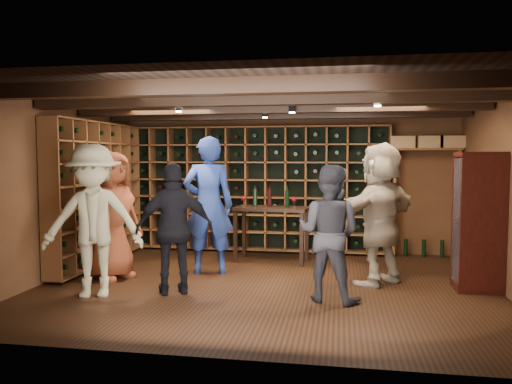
% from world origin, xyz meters
% --- Properties ---
extents(ground, '(6.00, 6.00, 0.00)m').
position_xyz_m(ground, '(0.00, 0.00, 0.00)').
color(ground, black).
rests_on(ground, ground).
extents(room_shell, '(6.00, 6.00, 6.00)m').
position_xyz_m(room_shell, '(0.00, 0.05, 2.42)').
color(room_shell, brown).
rests_on(room_shell, ground).
extents(wine_rack_back, '(4.65, 0.30, 2.20)m').
position_xyz_m(wine_rack_back, '(-0.52, 2.33, 1.15)').
color(wine_rack_back, brown).
rests_on(wine_rack_back, ground).
extents(wine_rack_left, '(0.30, 2.65, 2.20)m').
position_xyz_m(wine_rack_left, '(-2.83, 0.82, 1.15)').
color(wine_rack_left, brown).
rests_on(wine_rack_left, ground).
extents(crate_shelf, '(1.20, 0.32, 2.07)m').
position_xyz_m(crate_shelf, '(2.41, 2.32, 1.57)').
color(crate_shelf, brown).
rests_on(crate_shelf, ground).
extents(display_cabinet, '(0.55, 0.50, 1.75)m').
position_xyz_m(display_cabinet, '(2.71, 0.20, 0.86)').
color(display_cabinet, '#330E0A').
rests_on(display_cabinet, ground).
extents(man_blue_shirt, '(0.83, 0.64, 2.02)m').
position_xyz_m(man_blue_shirt, '(-0.94, 0.55, 1.01)').
color(man_blue_shirt, navy).
rests_on(man_blue_shirt, ground).
extents(man_grey_suit, '(0.94, 0.83, 1.63)m').
position_xyz_m(man_grey_suit, '(0.84, -0.59, 0.81)').
color(man_grey_suit, black).
rests_on(man_grey_suit, ground).
extents(guest_red_floral, '(0.91, 1.04, 1.79)m').
position_xyz_m(guest_red_floral, '(-2.18, -0.01, 0.90)').
color(guest_red_floral, maroon).
rests_on(guest_red_floral, ground).
extents(guest_woman_black, '(1.04, 0.75, 1.64)m').
position_xyz_m(guest_woman_black, '(-1.07, -0.61, 0.82)').
color(guest_woman_black, black).
rests_on(guest_woman_black, ground).
extents(guest_khaki, '(1.36, 1.01, 1.87)m').
position_xyz_m(guest_khaki, '(-2.02, -0.89, 0.94)').
color(guest_khaki, gray).
rests_on(guest_khaki, ground).
extents(guest_beige, '(1.59, 1.71, 1.91)m').
position_xyz_m(guest_beige, '(1.50, 0.33, 0.96)').
color(guest_beige, tan).
rests_on(guest_beige, ground).
extents(tasting_table, '(1.24, 0.71, 1.18)m').
position_xyz_m(tasting_table, '(-0.14, 1.52, 0.79)').
color(tasting_table, black).
rests_on(tasting_table, ground).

